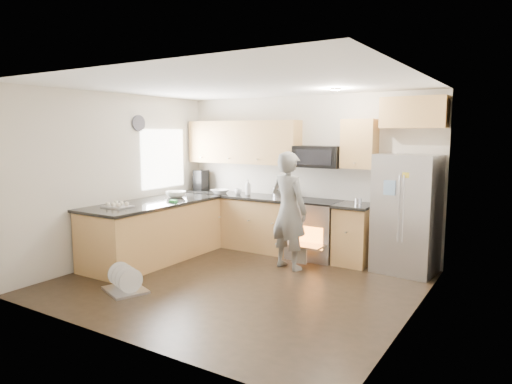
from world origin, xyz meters
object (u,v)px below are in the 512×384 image
Objects in this scene: dish_rack at (125,284)px; person at (289,210)px; stove_range at (315,216)px; refrigerator at (406,214)px.

person is at bearing 57.28° from dish_rack.
stove_range reaches higher than dish_rack.
person reaches higher than dish_rack.
person reaches higher than refrigerator.
dish_rack is (-1.28, -1.99, -0.78)m from person.
stove_range is 1.03× the size of person.
refrigerator reaches higher than dish_rack.
person is (-0.09, -0.72, 0.19)m from stove_range.
person is (-1.51, -0.72, 0.02)m from refrigerator.
stove_range is at bearing -174.68° from refrigerator.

